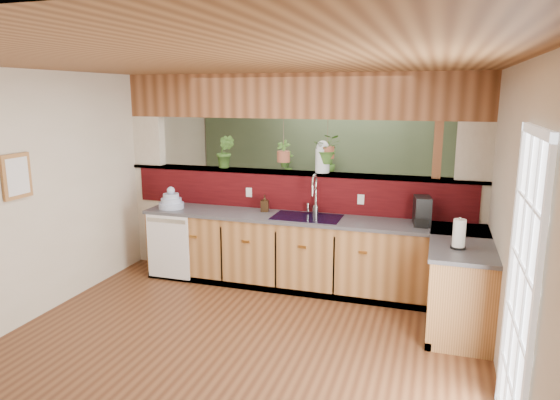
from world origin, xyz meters
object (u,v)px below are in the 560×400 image
(faucet, at_px, (315,193))
(glass_jar, at_px, (323,157))
(shelving_console, at_px, (311,207))
(dish_stack, at_px, (171,202))
(coffee_maker, at_px, (422,212))
(soap_dispenser, at_px, (265,203))
(paper_towel, at_px, (459,234))

(faucet, bearing_deg, glass_jar, 79.52)
(glass_jar, xyz_separation_m, shelving_console, (-0.61, 1.90, -1.09))
(faucet, relative_size, dish_stack, 1.58)
(coffee_maker, bearing_deg, glass_jar, 154.84)
(soap_dispenser, bearing_deg, shelving_console, 88.26)
(coffee_maker, height_order, glass_jar, glass_jar)
(coffee_maker, relative_size, shelving_console, 0.21)
(dish_stack, xyz_separation_m, glass_jar, (1.89, 0.44, 0.60))
(glass_jar, bearing_deg, faucet, -100.48)
(shelving_console, bearing_deg, glass_jar, -59.96)
(dish_stack, relative_size, shelving_console, 0.21)
(faucet, distance_m, paper_towel, 1.88)
(coffee_maker, xyz_separation_m, glass_jar, (-1.23, 0.35, 0.54))
(glass_jar, bearing_deg, paper_towel, -35.39)
(glass_jar, bearing_deg, soap_dispenser, -159.50)
(dish_stack, height_order, soap_dispenser, dish_stack)
(dish_stack, height_order, glass_jar, glass_jar)
(paper_towel, xyz_separation_m, glass_jar, (-1.60, 1.14, 0.55))
(dish_stack, relative_size, glass_jar, 0.81)
(shelving_console, bearing_deg, dish_stack, -106.39)
(glass_jar, bearing_deg, dish_stack, -166.84)
(dish_stack, distance_m, paper_towel, 3.56)
(faucet, distance_m, shelving_console, 2.30)
(soap_dispenser, bearing_deg, glass_jar, 20.50)
(coffee_maker, distance_m, paper_towel, 0.87)
(faucet, relative_size, coffee_maker, 1.57)
(coffee_maker, bearing_deg, shelving_console, 119.98)
(soap_dispenser, height_order, glass_jar, glass_jar)
(faucet, xyz_separation_m, paper_towel, (1.64, -0.91, -0.13))
(faucet, distance_m, coffee_maker, 1.29)
(faucet, xyz_separation_m, coffee_maker, (1.27, -0.13, -0.12))
(faucet, relative_size, soap_dispenser, 2.42)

